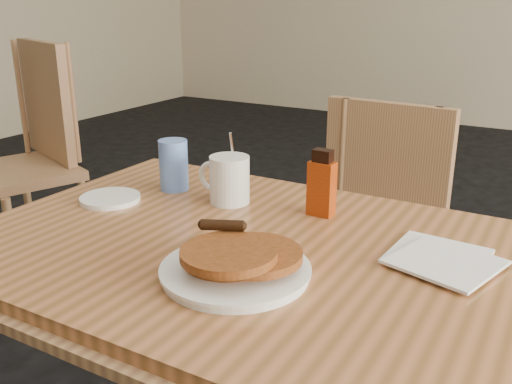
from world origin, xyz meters
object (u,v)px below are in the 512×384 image
at_px(syrup_bottle, 322,185).
at_px(chair_main_far, 373,224).
at_px(pancake_plate, 236,264).
at_px(blue_tumbler, 174,165).
at_px(chair_wall_extra, 31,141).
at_px(coffee_mug, 228,179).
at_px(main_table, 258,265).

bearing_deg(syrup_bottle, chair_main_far, 96.81).
xyz_separation_m(pancake_plate, blue_tumbler, (-0.39, 0.32, 0.04)).
height_order(syrup_bottle, blue_tumbler, syrup_bottle).
relative_size(chair_wall_extra, blue_tumbler, 8.20).
relative_size(pancake_plate, syrup_bottle, 1.76).
bearing_deg(coffee_mug, chair_wall_extra, 174.04).
bearing_deg(coffee_mug, pancake_plate, -40.09).
bearing_deg(blue_tumbler, coffee_mug, -3.82).
relative_size(main_table, blue_tumbler, 9.65).
bearing_deg(pancake_plate, main_table, 103.93).
bearing_deg(coffee_mug, blue_tumbler, -168.75).
distance_m(coffee_mug, syrup_bottle, 0.22).
distance_m(chair_main_far, pancake_plate, 0.89).
distance_m(chair_wall_extra, pancake_plate, 1.79).
height_order(coffee_mug, syrup_bottle, coffee_mug).
bearing_deg(pancake_plate, syrup_bottle, 89.35).
distance_m(chair_wall_extra, blue_tumbler, 1.31).
distance_m(chair_wall_extra, syrup_bottle, 1.67).
xyz_separation_m(chair_wall_extra, syrup_bottle, (1.58, -0.49, 0.20)).
distance_m(pancake_plate, blue_tumbler, 0.51).
distance_m(pancake_plate, coffee_mug, 0.38).
bearing_deg(chair_main_far, blue_tumbler, -118.45).
height_order(coffee_mug, blue_tumbler, coffee_mug).
xyz_separation_m(chair_wall_extra, pancake_plate, (1.58, -0.84, 0.16)).
bearing_deg(coffee_mug, main_table, -29.08).
bearing_deg(blue_tumbler, syrup_bottle, 3.20).
xyz_separation_m(main_table, syrup_bottle, (0.04, 0.21, 0.11)).
bearing_deg(coffee_mug, chair_main_far, 86.99).
distance_m(main_table, blue_tumbler, 0.41).
relative_size(chair_main_far, chair_wall_extra, 0.88).
height_order(chair_main_far, coffee_mug, coffee_mug).
relative_size(chair_main_far, pancake_plate, 3.45).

